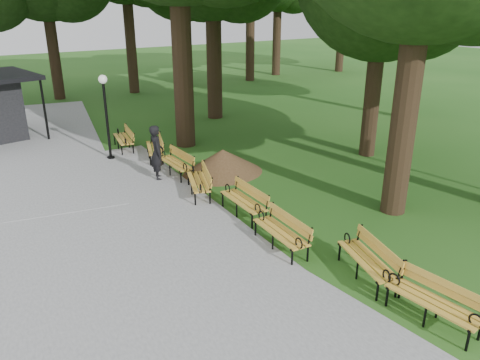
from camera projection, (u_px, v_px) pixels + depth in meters
ground at (305, 265)px, 10.82m from camera, size 100.00×100.00×0.00m
path at (94, 255)px, 11.18m from camera, size 12.00×38.00×0.06m
person at (157, 153)px, 15.64m from camera, size 0.61×0.78×1.87m
lamp_post at (105, 100)px, 17.12m from camera, size 0.32×0.32×3.18m
dirt_mound at (223, 161)px, 16.37m from camera, size 2.44×2.44×0.86m
bench_1 at (433, 303)px, 8.77m from camera, size 0.85×1.96×0.88m
bench_2 at (367, 260)px, 10.20m from camera, size 1.15×2.00×0.88m
bench_3 at (281, 232)px, 11.40m from camera, size 0.75×1.93×0.88m
bench_4 at (243, 201)px, 13.15m from camera, size 0.70×1.92×0.88m
bench_5 at (198, 182)px, 14.52m from camera, size 1.24×2.00×0.88m
bench_6 at (175, 163)px, 16.16m from camera, size 0.69×1.92×0.88m
bench_7 at (154, 148)px, 17.79m from camera, size 1.20×2.00×0.88m
bench_8 at (123, 139)px, 18.94m from camera, size 0.92×1.97×0.88m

